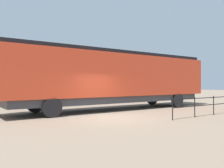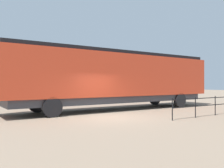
% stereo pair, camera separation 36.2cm
% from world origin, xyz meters
% --- Properties ---
extents(ground_plane, '(120.00, 120.00, 0.00)m').
position_xyz_m(ground_plane, '(0.00, 0.00, 0.00)').
color(ground_plane, '#84705B').
extents(locomotive, '(3.06, 16.06, 4.06)m').
position_xyz_m(locomotive, '(-3.23, 3.01, 2.28)').
color(locomotive, red).
rests_on(locomotive, ground_plane).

